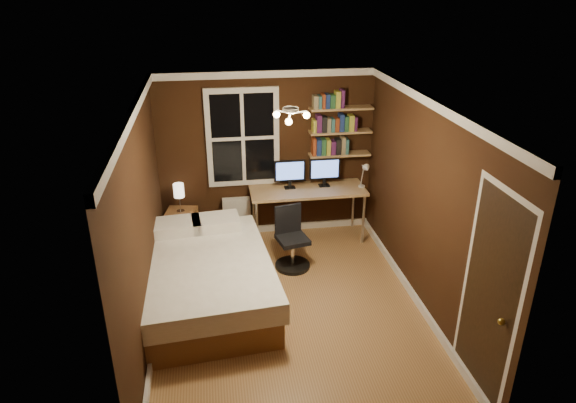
{
  "coord_description": "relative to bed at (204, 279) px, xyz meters",
  "views": [
    {
      "loc": [
        -0.81,
        -5.11,
        3.72
      ],
      "look_at": [
        0.06,
        0.45,
        1.22
      ],
      "focal_mm": 32.0,
      "sensor_mm": 36.0,
      "label": 1
    }
  ],
  "objects": [
    {
      "name": "books_row_lower",
      "position": [
        2.08,
        1.68,
        1.06
      ],
      "size": [
        0.48,
        0.16,
        0.23
      ],
      "primitive_type": null,
      "color": "#8D3919",
      "rests_on": "bookshelf_lower"
    },
    {
      "name": "bed",
      "position": [
        0.0,
        0.0,
        0.0
      ],
      "size": [
        1.77,
        2.34,
        0.75
      ],
      "rotation": [
        0.0,
        0.0,
        0.09
      ],
      "color": "brown",
      "rests_on": "ground"
    },
    {
      "name": "window",
      "position": [
        0.65,
        1.76,
        1.23
      ],
      "size": [
        1.06,
        0.06,
        1.46
      ],
      "primitive_type": "cube",
      "color": "silver",
      "rests_on": "wall_back"
    },
    {
      "name": "bookshelf_upper",
      "position": [
        2.08,
        1.68,
        1.63
      ],
      "size": [
        0.92,
        0.22,
        0.03
      ],
      "primitive_type": "cube",
      "color": "tan",
      "rests_on": "wall_back"
    },
    {
      "name": "wall_back",
      "position": [
        1.0,
        1.8,
        0.93
      ],
      "size": [
        3.2,
        0.04,
        2.5
      ],
      "primitive_type": "cube",
      "color": "black",
      "rests_on": "ground"
    },
    {
      "name": "wall_right",
      "position": [
        2.6,
        -0.3,
        0.93
      ],
      "size": [
        0.04,
        4.2,
        2.5
      ],
      "primitive_type": "cube",
      "color": "black",
      "rests_on": "ground"
    },
    {
      "name": "radiator",
      "position": [
        0.51,
        1.69,
        -0.01
      ],
      "size": [
        0.42,
        0.15,
        0.62
      ],
      "primitive_type": "cube",
      "color": "silver",
      "rests_on": "ground"
    },
    {
      "name": "floor",
      "position": [
        1.0,
        -0.3,
        -0.32
      ],
      "size": [
        4.2,
        4.2,
        0.0
      ],
      "primitive_type": "plane",
      "color": "brown",
      "rests_on": "ground"
    },
    {
      "name": "door",
      "position": [
        2.59,
        -1.85,
        0.7
      ],
      "size": [
        0.03,
        0.82,
        2.05
      ],
      "primitive_type": null,
      "color": "black",
      "rests_on": "ground"
    },
    {
      "name": "books_row_upper",
      "position": [
        2.08,
        1.68,
        1.76
      ],
      "size": [
        0.42,
        0.16,
        0.23
      ],
      "primitive_type": null,
      "color": "#265A32",
      "rests_on": "bookshelf_upper"
    },
    {
      "name": "desk_lamp",
      "position": [
        2.38,
        1.34,
        0.71
      ],
      "size": [
        0.14,
        0.32,
        0.44
      ],
      "primitive_type": null,
      "color": "silver",
      "rests_on": "desk"
    },
    {
      "name": "monitor_right",
      "position": [
        1.83,
        1.54,
        0.71
      ],
      "size": [
        0.46,
        0.12,
        0.43
      ],
      "primitive_type": null,
      "color": "black",
      "rests_on": "desk"
    },
    {
      "name": "bedside_lamp",
      "position": [
        -0.31,
        1.54,
        0.44
      ],
      "size": [
        0.15,
        0.15,
        0.44
      ],
      "primitive_type": null,
      "color": "#F0E3CA",
      "rests_on": "nightstand"
    },
    {
      "name": "door_knob",
      "position": [
        2.55,
        -2.15,
        0.68
      ],
      "size": [
        0.06,
        0.06,
        0.06
      ],
      "primitive_type": "sphere",
      "color": "gold",
      "rests_on": "door"
    },
    {
      "name": "monitor_left",
      "position": [
        1.31,
        1.54,
        0.71
      ],
      "size": [
        0.46,
        0.12,
        0.43
      ],
      "primitive_type": null,
      "color": "black",
      "rests_on": "desk"
    },
    {
      "name": "desk",
      "position": [
        1.57,
        1.46,
        0.43
      ],
      "size": [
        1.71,
        0.64,
        0.81
      ],
      "color": "tan",
      "rests_on": "ground"
    },
    {
      "name": "ceiling",
      "position": [
        1.0,
        -0.3,
        2.18
      ],
      "size": [
        3.2,
        4.2,
        0.02
      ],
      "primitive_type": "cube",
      "color": "white",
      "rests_on": "wall_back"
    },
    {
      "name": "books_row_middle",
      "position": [
        2.08,
        1.68,
        1.41
      ],
      "size": [
        0.6,
        0.16,
        0.23
      ],
      "primitive_type": null,
      "color": "navy",
      "rests_on": "bookshelf_middle"
    },
    {
      "name": "office_chair",
      "position": [
        1.19,
        0.68,
        -0.0
      ],
      "size": [
        0.48,
        0.48,
        0.87
      ],
      "rotation": [
        0.0,
        0.0,
        0.22
      ],
      "color": "black",
      "rests_on": "ground"
    },
    {
      "name": "ceiling_fixture",
      "position": [
        1.0,
        -0.4,
        2.08
      ],
      "size": [
        0.44,
        0.44,
        0.18
      ],
      "primitive_type": null,
      "color": "beige",
      "rests_on": "ceiling"
    },
    {
      "name": "wall_left",
      "position": [
        -0.6,
        -0.3,
        0.93
      ],
      "size": [
        0.04,
        4.2,
        2.5
      ],
      "primitive_type": "cube",
      "color": "black",
      "rests_on": "ground"
    },
    {
      "name": "bookshelf_lower",
      "position": [
        2.08,
        1.68,
        0.93
      ],
      "size": [
        0.92,
        0.22,
        0.03
      ],
      "primitive_type": "cube",
      "color": "tan",
      "rests_on": "wall_back"
    },
    {
      "name": "nightstand",
      "position": [
        -0.31,
        1.54,
        -0.05
      ],
      "size": [
        0.5,
        0.5,
        0.54
      ],
      "primitive_type": "cube",
      "rotation": [
        0.0,
        0.0,
        -0.18
      ],
      "color": "brown",
      "rests_on": "ground"
    },
    {
      "name": "bookshelf_middle",
      "position": [
        2.08,
        1.68,
        1.28
      ],
      "size": [
        0.92,
        0.22,
        0.03
      ],
      "primitive_type": "cube",
      "color": "tan",
      "rests_on": "wall_back"
    }
  ]
}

